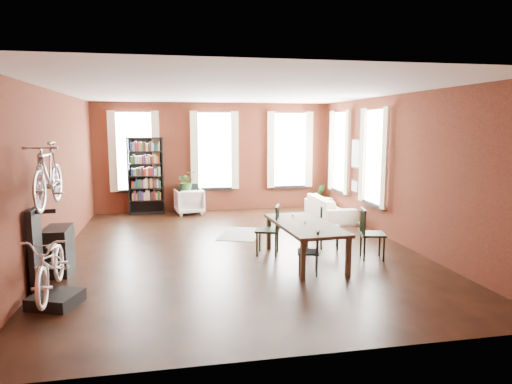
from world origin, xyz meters
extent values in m
plane|color=black|center=(0.00, 0.00, 0.00)|extent=(9.00, 9.00, 0.00)
cube|color=white|center=(0.00, 0.00, 3.20)|extent=(7.00, 9.00, 0.04)
cube|color=#491B12|center=(0.00, 4.50, 1.60)|extent=(7.00, 0.04, 3.20)
cube|color=#491B12|center=(0.00, -4.50, 1.60)|extent=(7.00, 0.04, 3.20)
cube|color=#491B12|center=(-3.50, 0.00, 1.60)|extent=(0.04, 9.00, 3.20)
cube|color=#491B12|center=(3.50, 0.00, 1.60)|extent=(0.04, 9.00, 3.20)
cube|color=white|center=(-2.30, 4.47, 1.80)|extent=(1.00, 0.04, 2.20)
cube|color=beige|center=(-2.30, 4.40, 1.80)|extent=(1.40, 0.06, 2.30)
cube|color=white|center=(0.00, 4.47, 1.80)|extent=(1.00, 0.04, 2.20)
cube|color=beige|center=(0.00, 4.40, 1.80)|extent=(1.40, 0.06, 2.30)
cube|color=white|center=(2.30, 4.47, 1.80)|extent=(1.00, 0.04, 2.20)
cube|color=beige|center=(2.30, 4.40, 1.80)|extent=(1.40, 0.06, 2.30)
cube|color=white|center=(3.47, 1.00, 1.80)|extent=(0.04, 1.00, 2.20)
cube|color=beige|center=(3.40, 1.00, 1.80)|extent=(0.06, 1.40, 2.30)
cube|color=white|center=(3.47, 3.20, 1.80)|extent=(0.04, 1.00, 2.20)
cube|color=beige|center=(3.40, 3.20, 1.80)|extent=(0.06, 1.40, 2.30)
cube|color=black|center=(3.46, 2.10, 1.80)|extent=(0.04, 0.55, 0.75)
cube|color=black|center=(3.46, 2.10, 0.95)|extent=(0.04, 0.45, 0.35)
cube|color=#453929|center=(1.10, -1.08, 0.36)|extent=(1.11, 2.20, 0.73)
cube|color=#173432|center=(0.94, -1.79, 0.39)|extent=(0.45, 0.45, 0.78)
cube|color=black|center=(0.52, -0.48, 0.49)|extent=(0.58, 0.58, 0.98)
cube|color=black|center=(2.42, -1.16, 0.48)|extent=(0.54, 0.54, 0.97)
cube|color=#173334|center=(1.89, -0.24, 0.44)|extent=(0.51, 0.51, 0.88)
cube|color=black|center=(-2.00, 4.30, 1.10)|extent=(1.00, 0.32, 2.20)
imported|color=white|center=(-0.80, 4.06, 0.40)|extent=(0.87, 0.82, 0.79)
imported|color=beige|center=(2.95, 2.60, 0.41)|extent=(0.61, 2.08, 0.81)
cube|color=black|center=(0.26, 1.29, 0.01)|extent=(1.29, 1.59, 0.01)
cube|color=black|center=(-3.00, -2.44, 0.09)|extent=(0.78, 0.78, 0.18)
cube|color=black|center=(-3.40, -1.80, 0.65)|extent=(0.16, 0.60, 1.30)
cube|color=black|center=(-3.28, -0.90, 0.40)|extent=(0.40, 0.80, 0.80)
cube|color=black|center=(-0.89, 4.02, 0.33)|extent=(0.35, 0.35, 0.66)
imported|color=#2C6227|center=(3.19, 4.21, 0.17)|extent=(0.46, 0.78, 0.34)
imported|color=#2B5F26|center=(2.99, 0.63, 0.06)|extent=(0.25, 0.39, 0.13)
imported|color=white|center=(-3.03, -2.45, 1.02)|extent=(0.62, 0.91, 1.69)
imported|color=#A5A8AD|center=(-3.15, -1.80, 2.13)|extent=(0.47, 1.00, 1.66)
imported|color=#2D6126|center=(-0.85, 4.04, 0.89)|extent=(0.62, 0.67, 0.46)
camera|label=1|loc=(-1.40, -9.06, 2.54)|focal=32.00mm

